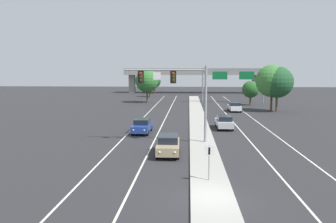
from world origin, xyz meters
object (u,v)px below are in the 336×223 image
object	(u,v)px
car_receding_silver	(224,122)
tree_far_right_c	(272,81)
car_receding_white	(234,107)
tree_far_right_a	(251,89)
car_oncoming_blue	(142,126)
tree_far_left_b	(154,81)
tree_far_left_a	(147,81)
tree_far_right_b	(277,82)
tree_far_left_c	(150,85)
median_sign_post	(209,157)
overhead_signal_mast	(179,87)
highway_sign_gantry	(233,74)
car_oncoming_tan	(168,145)

from	to	relation	value
car_receding_silver	tree_far_right_c	size ratio (longest dim) A/B	0.57
car_receding_white	tree_far_right_a	world-z (taller)	tree_far_right_a
car_oncoming_blue	tree_far_left_b	size ratio (longest dim) A/B	0.80
car_receding_silver	tree_far_left_a	size ratio (longest dim) A/B	0.61
car_oncoming_blue	tree_far_right_b	xyz separation A→B (m)	(19.97, 20.93, 4.17)
tree_far_right_c	tree_far_left_c	bearing A→B (deg)	128.13
car_oncoming_blue	tree_far_right_a	distance (m)	36.20
tree_far_right_c	tree_far_right_a	xyz separation A→B (m)	(-1.69, 10.19, -2.00)
median_sign_post	car_receding_white	distance (m)	37.76
car_receding_silver	tree_far_left_c	bearing A→B (deg)	106.56
median_sign_post	tree_far_left_a	distance (m)	53.12
tree_far_left_c	tree_far_right_c	xyz separation A→B (m)	(24.44, -31.14, 2.13)
overhead_signal_mast	median_sign_post	distance (m)	12.21
car_oncoming_blue	tree_far_right_b	bearing A→B (deg)	46.36
tree_far_left_c	tree_far_left_a	size ratio (longest dim) A/B	0.64
highway_sign_gantry	tree_far_right_c	world-z (taller)	tree_far_right_c
car_oncoming_blue	highway_sign_gantry	distance (m)	40.00
tree_far_left_b	tree_far_left_a	size ratio (longest dim) A/B	0.77
overhead_signal_mast	highway_sign_gantry	bearing A→B (deg)	75.97
tree_far_left_b	car_receding_white	bearing A→B (deg)	-68.12
car_oncoming_tan	tree_far_left_a	world-z (taller)	tree_far_left_a
overhead_signal_mast	highway_sign_gantry	xyz separation A→B (m)	(10.43, 41.75, 0.81)
tree_far_right_c	tree_far_right_b	bearing A→B (deg)	-31.38
tree_far_left_c	tree_far_right_a	xyz separation A→B (m)	(22.75, -20.94, 0.13)
car_oncoming_blue	car_oncoming_tan	bearing A→B (deg)	-69.76
tree_far_right_a	highway_sign_gantry	bearing A→B (deg)	118.47
overhead_signal_mast	car_oncoming_blue	size ratio (longest dim) A/B	1.73
median_sign_post	highway_sign_gantry	distance (m)	53.99
car_receding_white	tree_far_right_b	distance (m)	8.20
median_sign_post	highway_sign_gantry	size ratio (longest dim) A/B	0.17
highway_sign_gantry	tree_far_left_a	world-z (taller)	highway_sign_gantry
car_receding_white	tree_far_right_a	xyz separation A→B (m)	(4.60, 10.74, 2.37)
car_oncoming_tan	tree_far_right_a	distance (m)	43.44
tree_far_right_a	tree_far_left_b	bearing A→B (deg)	123.29
car_oncoming_blue	tree_far_left_b	world-z (taller)	tree_far_left_b
car_oncoming_tan	tree_far_left_b	size ratio (longest dim) A/B	0.80
car_oncoming_tan	car_oncoming_blue	size ratio (longest dim) A/B	1.00
tree_far_left_b	tree_far_left_c	world-z (taller)	tree_far_left_b
car_oncoming_tan	tree_far_right_b	world-z (taller)	tree_far_right_b
median_sign_post	tree_far_left_c	size ratio (longest dim) A/B	0.47
overhead_signal_mast	tree_far_left_c	world-z (taller)	overhead_signal_mast
tree_far_left_b	tree_far_right_a	world-z (taller)	tree_far_left_b
overhead_signal_mast	car_receding_silver	xyz separation A→B (m)	(5.14, 8.31, -4.53)
car_oncoming_blue	tree_far_left_a	bearing A→B (deg)	96.17
median_sign_post	car_oncoming_tan	xyz separation A→B (m)	(-2.94, 6.88, -0.77)
median_sign_post	car_oncoming_tan	size ratio (longest dim) A/B	0.49
overhead_signal_mast	tree_far_right_c	bearing A→B (deg)	60.38
car_receding_white	tree_far_left_c	world-z (taller)	tree_far_left_c
overhead_signal_mast	car_oncoming_tan	bearing A→B (deg)	-99.46
tree_far_right_c	car_oncoming_tan	bearing A→B (deg)	-117.00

